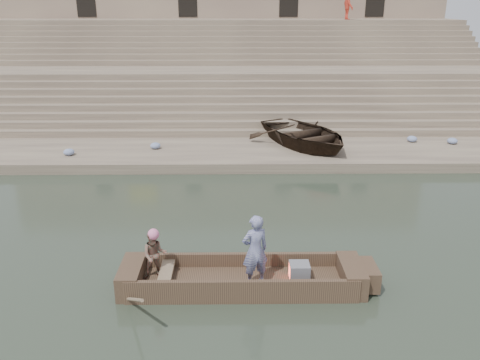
{
  "coord_description": "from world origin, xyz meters",
  "views": [
    {
      "loc": [
        1.21,
        -11.84,
        6.29
      ],
      "look_at": [
        1.37,
        1.51,
        1.4
      ],
      "focal_mm": 36.51,
      "sensor_mm": 36.0,
      "label": 1
    }
  ],
  "objects_px": {
    "rowing_man": "(155,255)",
    "television": "(299,271)",
    "main_rowboat": "(242,283)",
    "standing_man": "(255,250)",
    "beached_rowboat": "(305,134)",
    "pedestrian": "(349,4)"
  },
  "relations": [
    {
      "from": "rowing_man",
      "to": "pedestrian",
      "type": "distance_m",
      "value": 25.81
    },
    {
      "from": "main_rowboat",
      "to": "rowing_man",
      "type": "height_order",
      "value": "rowing_man"
    },
    {
      "from": "television",
      "to": "beached_rowboat",
      "type": "height_order",
      "value": "beached_rowboat"
    },
    {
      "from": "standing_man",
      "to": "rowing_man",
      "type": "distance_m",
      "value": 2.32
    },
    {
      "from": "main_rowboat",
      "to": "pedestrian",
      "type": "relative_size",
      "value": 2.68
    },
    {
      "from": "standing_man",
      "to": "rowing_man",
      "type": "bearing_deg",
      "value": -27.83
    },
    {
      "from": "main_rowboat",
      "to": "pedestrian",
      "type": "height_order",
      "value": "pedestrian"
    },
    {
      "from": "standing_man",
      "to": "beached_rowboat",
      "type": "distance_m",
      "value": 11.01
    },
    {
      "from": "main_rowboat",
      "to": "rowing_man",
      "type": "xyz_separation_m",
      "value": [
        -2.0,
        0.1,
        0.7
      ]
    },
    {
      "from": "television",
      "to": "beached_rowboat",
      "type": "relative_size",
      "value": 0.09
    },
    {
      "from": "pedestrian",
      "to": "rowing_man",
      "type": "bearing_deg",
      "value": 149.74
    },
    {
      "from": "beached_rowboat",
      "to": "pedestrian",
      "type": "xyz_separation_m",
      "value": [
        4.4,
        13.06,
        5.2
      ]
    },
    {
      "from": "rowing_man",
      "to": "beached_rowboat",
      "type": "height_order",
      "value": "beached_rowboat"
    },
    {
      "from": "rowing_man",
      "to": "television",
      "type": "bearing_deg",
      "value": -9.76
    },
    {
      "from": "television",
      "to": "main_rowboat",
      "type": "bearing_deg",
      "value": 180.0
    },
    {
      "from": "standing_man",
      "to": "pedestrian",
      "type": "xyz_separation_m",
      "value": [
        6.97,
        23.76,
        5.06
      ]
    },
    {
      "from": "main_rowboat",
      "to": "rowing_man",
      "type": "bearing_deg",
      "value": 177.27
    },
    {
      "from": "standing_man",
      "to": "pedestrian",
      "type": "distance_m",
      "value": 25.28
    },
    {
      "from": "rowing_man",
      "to": "standing_man",
      "type": "bearing_deg",
      "value": -14.8
    },
    {
      "from": "standing_man",
      "to": "television",
      "type": "bearing_deg",
      "value": 168.44
    },
    {
      "from": "main_rowboat",
      "to": "pedestrian",
      "type": "distance_m",
      "value": 25.41
    },
    {
      "from": "standing_man",
      "to": "rowing_man",
      "type": "xyz_separation_m",
      "value": [
        -2.29,
        0.27,
        -0.26
      ]
    }
  ]
}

